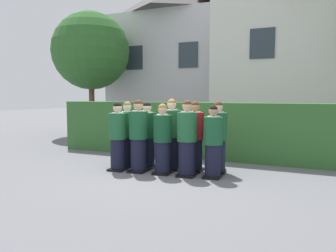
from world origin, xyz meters
name	(u,v)px	position (x,y,z in m)	size (l,w,h in m)	color
ground_plane	(163,174)	(0.00, 0.00, 0.00)	(60.00, 60.00, 0.00)	slate
student_front_row_0	(118,138)	(-1.12, -0.10, 0.76)	(0.41, 0.52, 1.59)	black
student_front_row_1	(138,138)	(-0.60, -0.04, 0.79)	(0.43, 0.52, 1.65)	black
student_front_row_2	(163,141)	(-0.01, 0.00, 0.74)	(0.41, 0.48, 1.56)	black
student_front_row_3	(187,140)	(0.55, 0.04, 0.79)	(0.43, 0.53, 1.65)	black
student_front_row_4	(213,143)	(1.11, 0.12, 0.73)	(0.40, 0.50, 1.54)	black
student_rear_row_0	(128,135)	(-1.16, 0.40, 0.76)	(0.42, 0.49, 1.60)	black
student_rear_row_1	(147,137)	(-0.63, 0.44, 0.75)	(0.41, 0.52, 1.59)	black
student_rear_row_2	(172,136)	(-0.02, 0.52, 0.79)	(0.45, 0.53, 1.67)	black
student_in_red_blazer	(195,138)	(0.54, 0.55, 0.77)	(0.42, 0.50, 1.62)	black
student_rear_row_4	(218,139)	(1.06, 0.63, 0.77)	(0.45, 0.54, 1.62)	black
hedge	(197,130)	(0.00, 2.25, 0.77)	(8.76, 0.70, 1.55)	#33662D
school_building_main	(313,34)	(2.74, 7.99, 4.13)	(7.76, 3.87, 8.06)	silver
school_building_annex	(177,54)	(-3.57, 9.13, 3.82)	(6.41, 4.05, 7.45)	silver
oak_tree_left	(91,51)	(-6.12, 5.51, 3.67)	(3.37, 3.37, 5.36)	brown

